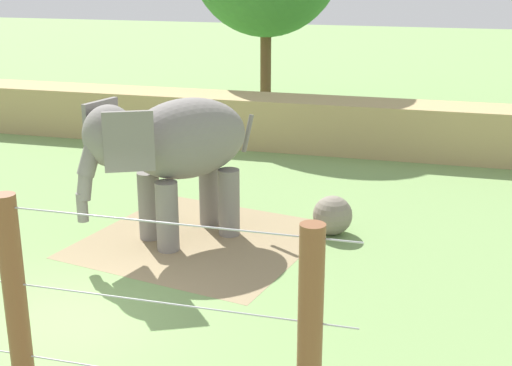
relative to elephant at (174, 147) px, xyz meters
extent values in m
plane|color=#759956|center=(-0.48, -3.98, -2.16)|extent=(120.00, 120.00, 0.00)
cube|color=#937F5B|center=(0.52, 0.09, -2.16)|extent=(5.65, 5.56, 0.01)
cube|color=tan|center=(-0.48, 8.76, -1.32)|extent=(36.00, 1.80, 1.68)
cylinder|color=gray|center=(0.04, -0.62, -1.38)|extent=(0.49, 0.49, 1.55)
cylinder|color=gray|center=(-0.62, -0.08, -1.38)|extent=(0.49, 0.49, 1.55)
cylinder|color=gray|center=(1.05, 0.60, -1.38)|extent=(0.49, 0.49, 1.55)
cylinder|color=gray|center=(0.39, 1.15, -1.38)|extent=(0.49, 0.49, 1.55)
ellipsoid|color=gray|center=(0.22, 0.26, 0.15)|extent=(3.04, 3.21, 1.78)
ellipsoid|color=gray|center=(-0.94, -1.13, 0.46)|extent=(1.64, 1.63, 1.28)
cube|color=gray|center=(-0.35, -1.47, 0.46)|extent=(0.95, 0.53, 1.22)
cube|color=gray|center=(-1.38, -0.62, 0.46)|extent=(0.36, 0.99, 1.22)
cylinder|color=gray|center=(-1.24, -1.50, 0.00)|extent=(0.62, 0.64, 0.70)
cylinder|color=gray|center=(-1.33, -1.60, -0.49)|extent=(0.47, 0.49, 0.65)
cylinder|color=gray|center=(-1.38, -1.67, -0.94)|extent=(0.32, 0.32, 0.61)
cylinder|color=gray|center=(1.24, 1.50, 0.04)|extent=(0.30, 0.33, 0.89)
sphere|color=gray|center=(3.33, 1.25, -1.70)|extent=(0.91, 0.91, 0.91)
cylinder|color=brown|center=(1.01, -7.47, -0.37)|extent=(0.26, 0.26, 3.58)
cylinder|color=brown|center=(-1.50, 13.76, -0.29)|extent=(0.44, 0.44, 3.73)
camera|label=1|loc=(5.62, -13.76, 3.87)|focal=49.14mm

